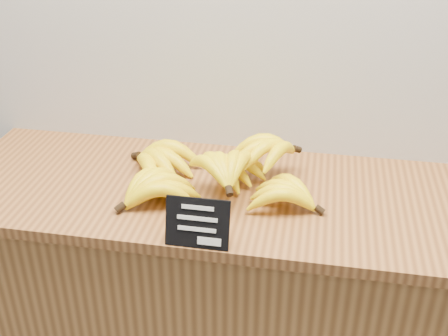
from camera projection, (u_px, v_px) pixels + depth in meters
counter at (227, 324)px, 1.71m from camera, size 1.47×0.50×0.90m
counter_top at (227, 194)px, 1.48m from camera, size 1.49×0.54×0.03m
chalkboard_sign at (197, 223)px, 1.24m from camera, size 0.14×0.04×0.11m
banana_pile at (213, 171)px, 1.46m from camera, size 0.53×0.37×0.12m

